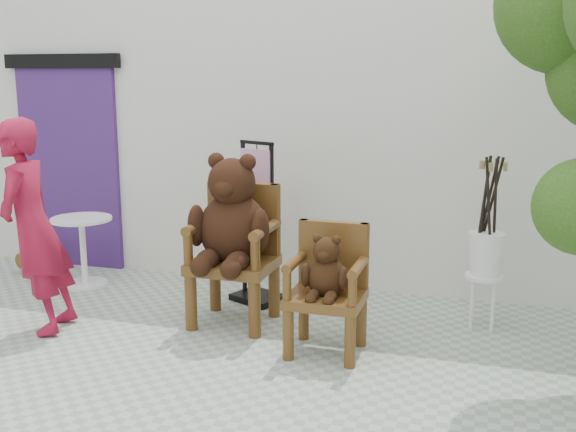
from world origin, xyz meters
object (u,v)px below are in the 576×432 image
object	(u,v)px
display_stand	(257,241)
stool_bucket	(486,253)
chair_small	(328,279)
person	(33,227)
chair_big	(233,229)
cafe_table	(83,243)

from	to	relation	value
display_stand	stool_bucket	distance (m)	2.05
chair_small	stool_bucket	distance (m)	1.45
person	stool_bucket	size ratio (longest dim) A/B	1.21
person	display_stand	distance (m)	1.96
chair_small	stool_bucket	size ratio (longest dim) A/B	0.68
chair_big	chair_small	world-z (taller)	chair_big
chair_small	display_stand	bearing A→B (deg)	133.64
chair_big	chair_small	size ratio (longest dim) A/B	1.49
chair_big	stool_bucket	size ratio (longest dim) A/B	1.01
cafe_table	stool_bucket	xyz separation A→B (m)	(3.90, 0.00, 0.20)
chair_small	stool_bucket	world-z (taller)	stool_bucket
chair_big	stool_bucket	bearing A→B (deg)	14.72
chair_big	chair_small	xyz separation A→B (m)	(0.91, -0.36, -0.25)
chair_big	cafe_table	xyz separation A→B (m)	(-1.85, 0.54, -0.39)
chair_big	display_stand	xyz separation A→B (m)	(0.00, 0.60, -0.25)
chair_big	display_stand	distance (m)	0.65
chair_big	person	xyz separation A→B (m)	(-1.50, -0.64, 0.05)
chair_big	chair_small	bearing A→B (deg)	-21.45
stool_bucket	chair_big	bearing A→B (deg)	-165.28
chair_big	stool_bucket	xyz separation A→B (m)	(2.05, 0.54, -0.19)
person	display_stand	xyz separation A→B (m)	(1.50, 1.24, -0.30)
chair_small	cafe_table	distance (m)	2.91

